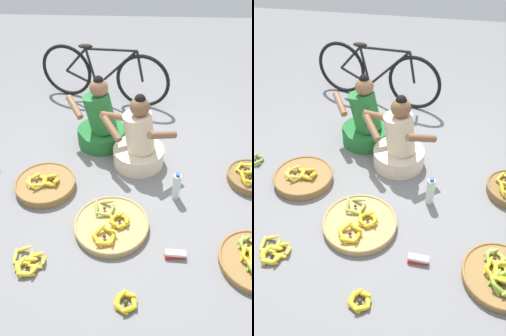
# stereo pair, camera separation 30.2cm
# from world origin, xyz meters

# --- Properties ---
(ground_plane) EXTENTS (10.00, 10.00, 0.00)m
(ground_plane) POSITION_xyz_m (0.00, 0.00, 0.00)
(ground_plane) COLOR slate
(vendor_woman_front) EXTENTS (0.74, 0.52, 0.80)m
(vendor_woman_front) POSITION_xyz_m (0.10, 0.30, 0.25)
(vendor_woman_front) COLOR beige
(vendor_woman_front) RESTS_ON ground
(vendor_woman_behind) EXTENTS (0.70, 0.53, 0.80)m
(vendor_woman_behind) POSITION_xyz_m (-0.31, 0.63, 0.26)
(vendor_woman_behind) COLOR #237233
(vendor_woman_behind) RESTS_ON ground
(bicycle_leaning) EXTENTS (1.66, 0.47, 0.73)m
(bicycle_leaning) POSITION_xyz_m (-0.37, 1.57, 0.36)
(bicycle_leaning) COLOR black
(bicycle_leaning) RESTS_ON ground
(banana_basket_back_left) EXTENTS (0.58, 0.58, 0.16)m
(banana_basket_back_left) POSITION_xyz_m (-0.77, -0.13, 0.05)
(banana_basket_back_left) COLOR olive
(banana_basket_back_left) RESTS_ON ground
(banana_basket_near_bicycle) EXTENTS (0.64, 0.64, 0.14)m
(banana_basket_near_bicycle) POSITION_xyz_m (-0.10, -0.59, 0.04)
(banana_basket_near_bicycle) COLOR tan
(banana_basket_near_bicycle) RESTS_ON ground
(banana_basket_back_center) EXTENTS (0.58, 0.58, 0.14)m
(banana_basket_back_center) POSITION_xyz_m (1.04, -0.89, 0.04)
(banana_basket_back_center) COLOR olive
(banana_basket_back_center) RESTS_ON ground
(loose_bananas_mid_right) EXTENTS (0.27, 0.29, 0.08)m
(loose_bananas_mid_right) POSITION_xyz_m (-0.72, -0.98, 0.03)
(loose_bananas_mid_right) COLOR yellow
(loose_bananas_mid_right) RESTS_ON ground
(loose_bananas_mid_left) EXTENTS (0.20, 0.20, 0.08)m
(loose_bananas_mid_left) POSITION_xyz_m (0.05, -1.26, 0.03)
(loose_bananas_mid_left) COLOR gold
(loose_bananas_mid_left) RESTS_ON ground
(loose_bananas_near_vendor) EXTENTS (0.20, 0.20, 0.08)m
(loose_bananas_near_vendor) POSITION_xyz_m (-1.38, 0.05, 0.03)
(loose_bananas_near_vendor) COLOR #8CAD38
(loose_bananas_near_vendor) RESTS_ON ground
(water_bottle) EXTENTS (0.07, 0.07, 0.29)m
(water_bottle) POSITION_xyz_m (0.46, -0.19, 0.14)
(water_bottle) COLOR silver
(water_bottle) RESTS_ON ground
(packet_carton_stack) EXTENTS (0.17, 0.06, 0.06)m
(packet_carton_stack) POSITION_xyz_m (0.42, -0.85, 0.03)
(packet_carton_stack) COLOR red
(packet_carton_stack) RESTS_ON ground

